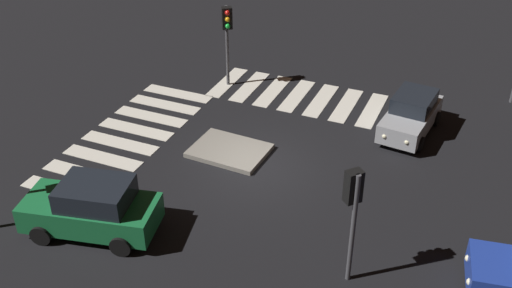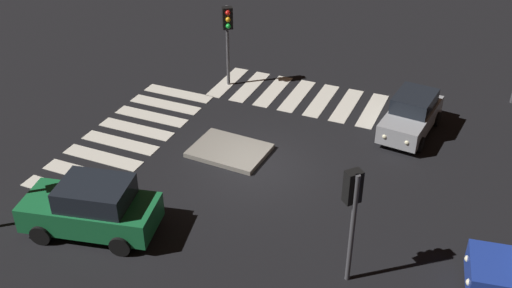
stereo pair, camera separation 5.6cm
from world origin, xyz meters
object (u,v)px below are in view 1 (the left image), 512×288
object	(u,v)px
traffic_island	(229,151)
car_silver	(411,114)
traffic_light_west	(353,199)
car_green	(92,208)
traffic_light_east	(227,27)

from	to	relation	value
traffic_island	car_silver	distance (m)	7.39
car_silver	traffic_light_west	world-z (taller)	traffic_light_west
car_green	traffic_light_west	distance (m)	8.13
traffic_island	traffic_light_east	world-z (taller)	traffic_light_east
car_silver	traffic_light_east	size ratio (longest dim) A/B	1.03
traffic_light_west	traffic_island	bearing A→B (deg)	3.89
car_green	car_silver	bearing A→B (deg)	-140.20
traffic_island	car_green	distance (m)	6.19
car_silver	traffic_light_east	xyz separation A→B (m)	(8.47, -0.87, 2.06)
traffic_light_east	traffic_island	bearing A→B (deg)	-8.18
car_silver	traffic_light_east	world-z (taller)	traffic_light_east
traffic_island	car_silver	world-z (taller)	car_silver
traffic_island	traffic_light_east	size ratio (longest dim) A/B	0.77
traffic_island	car_silver	bearing A→B (deg)	-144.41
traffic_island	car_green	size ratio (longest dim) A/B	0.66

